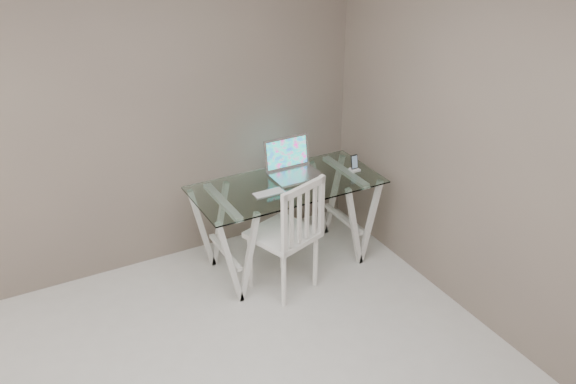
{
  "coord_description": "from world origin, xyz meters",
  "views": [
    {
      "loc": [
        -1.03,
        -2.32,
        3.02
      ],
      "look_at": [
        0.96,
        1.35,
        0.85
      ],
      "focal_mm": 40.0,
      "sensor_mm": 36.0,
      "label": 1
    }
  ],
  "objects": [
    {
      "name": "phone_dock",
      "position": [
        1.72,
        1.61,
        0.78
      ],
      "size": [
        0.07,
        0.07,
        0.13
      ],
      "color": "white",
      "rests_on": "desk"
    },
    {
      "name": "mouse",
      "position": [
        1.02,
        1.47,
        0.76
      ],
      "size": [
        0.11,
        0.06,
        0.03
      ],
      "primitive_type": "ellipsoid",
      "color": "white",
      "rests_on": "desk"
    },
    {
      "name": "laptop",
      "position": [
        1.24,
        1.8,
        0.81
      ],
      "size": [
        0.4,
        0.32,
        0.28
      ],
      "color": "#B8B9BD",
      "rests_on": "desk"
    },
    {
      "name": "chair",
      "position": [
        0.96,
        1.31,
        0.54
      ],
      "size": [
        0.56,
        0.56,
        0.97
      ],
      "rotation": [
        0.0,
        0.0,
        0.32
      ],
      "color": "white",
      "rests_on": "ground"
    },
    {
      "name": "desk",
      "position": [
        1.11,
        1.65,
        0.38
      ],
      "size": [
        1.5,
        0.7,
        0.75
      ],
      "color": "silver",
      "rests_on": "ground"
    },
    {
      "name": "room",
      "position": [
        -0.06,
        0.02,
        1.72
      ],
      "size": [
        4.5,
        4.52,
        2.71
      ],
      "color": "beige",
      "rests_on": "ground"
    },
    {
      "name": "keyboard",
      "position": [
        0.91,
        1.58,
        0.75
      ],
      "size": [
        0.25,
        0.11,
        0.01
      ],
      "primitive_type": "cube",
      "color": "silver",
      "rests_on": "desk"
    }
  ]
}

